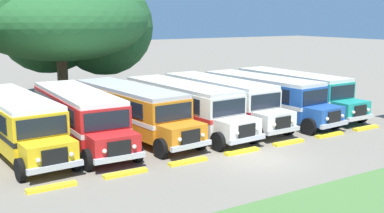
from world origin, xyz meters
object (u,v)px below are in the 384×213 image
(parked_bus_slot_0, at_px, (15,120))
(parked_bus_slot_2, at_px, (131,108))
(parked_bus_slot_1, at_px, (79,114))
(parked_bus_slot_4, at_px, (220,98))
(broad_shade_tree, at_px, (63,22))
(parked_bus_slot_5, at_px, (264,95))
(parked_bus_slot_6, at_px, (294,90))
(parked_bus_slot_3, at_px, (183,104))

(parked_bus_slot_0, xyz_separation_m, parked_bus_slot_2, (6.35, -0.21, 0.00))
(parked_bus_slot_1, distance_m, parked_bus_slot_4, 9.35)
(parked_bus_slot_1, height_order, broad_shade_tree, broad_shade_tree)
(parked_bus_slot_1, xyz_separation_m, broad_shade_tree, (2.93, 12.15, 4.83))
(parked_bus_slot_2, relative_size, broad_shade_tree, 0.72)
(parked_bus_slot_1, bearing_deg, parked_bus_slot_5, 88.70)
(parked_bus_slot_0, bearing_deg, parked_bus_slot_5, 83.40)
(parked_bus_slot_6, bearing_deg, broad_shade_tree, -134.54)
(parked_bus_slot_1, distance_m, parked_bus_slot_5, 12.65)
(parked_bus_slot_3, distance_m, broad_shade_tree, 13.91)
(parked_bus_slot_0, bearing_deg, parked_bus_slot_6, 85.15)
(parked_bus_slot_0, xyz_separation_m, parked_bus_slot_6, (19.07, -0.29, 0.00))
(parked_bus_slot_3, relative_size, parked_bus_slot_6, 1.01)
(parked_bus_slot_1, bearing_deg, parked_bus_slot_2, 91.24)
(parked_bus_slot_0, height_order, parked_bus_slot_1, same)
(parked_bus_slot_2, relative_size, parked_bus_slot_6, 1.01)
(parked_bus_slot_1, distance_m, parked_bus_slot_3, 6.32)
(parked_bus_slot_3, bearing_deg, parked_bus_slot_2, -102.25)
(parked_bus_slot_0, bearing_deg, parked_bus_slot_1, 82.02)
(parked_bus_slot_0, distance_m, parked_bus_slot_4, 12.63)
(parked_bus_slot_5, relative_size, parked_bus_slot_6, 1.01)
(parked_bus_slot_1, relative_size, parked_bus_slot_3, 0.99)
(parked_bus_slot_4, bearing_deg, broad_shade_tree, -154.26)
(parked_bus_slot_2, relative_size, parked_bus_slot_4, 1.01)
(parked_bus_slot_0, relative_size, broad_shade_tree, 0.72)
(parked_bus_slot_2, bearing_deg, parked_bus_slot_6, 84.01)
(parked_bus_slot_6, bearing_deg, parked_bus_slot_4, -91.36)
(parked_bus_slot_3, bearing_deg, parked_bus_slot_0, -98.12)
(parked_bus_slot_6, bearing_deg, parked_bus_slot_1, -91.27)
(parked_bus_slot_1, relative_size, parked_bus_slot_5, 0.99)
(parked_bus_slot_4, xyz_separation_m, parked_bus_slot_5, (3.28, -0.47, 0.00))
(parked_bus_slot_0, height_order, parked_bus_slot_2, same)
(parked_bus_slot_2, xyz_separation_m, parked_bus_slot_3, (3.22, -0.46, 0.00))
(parked_bus_slot_0, bearing_deg, broad_shade_tree, 148.53)
(parked_bus_slot_0, bearing_deg, parked_bus_slot_3, 81.98)
(parked_bus_slot_2, bearing_deg, parked_bus_slot_4, 83.99)
(parked_bus_slot_6, bearing_deg, parked_bus_slot_2, -91.39)
(parked_bus_slot_5, bearing_deg, parked_bus_slot_0, -97.25)
(parked_bus_slot_3, relative_size, parked_bus_slot_4, 1.01)
(parked_bus_slot_0, xyz_separation_m, parked_bus_slot_4, (12.62, -0.25, 0.00))
(parked_bus_slot_1, distance_m, parked_bus_slot_6, 15.80)
(parked_bus_slot_1, bearing_deg, broad_shade_tree, 167.39)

